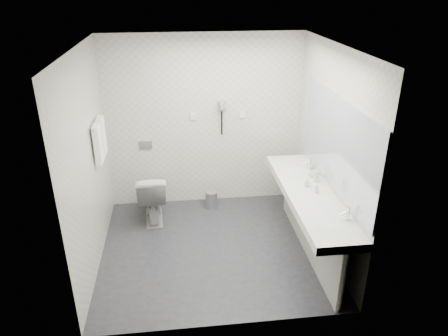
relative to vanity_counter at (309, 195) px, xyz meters
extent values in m
plane|color=#26262A|center=(-1.12, 0.20, -0.80)|extent=(2.80, 2.80, 0.00)
plane|color=silver|center=(-1.12, 0.20, 1.70)|extent=(2.80, 2.80, 0.00)
plane|color=beige|center=(-1.12, 1.50, 0.45)|extent=(2.80, 0.00, 2.80)
plane|color=beige|center=(-1.12, -1.10, 0.45)|extent=(2.80, 0.00, 2.80)
plane|color=beige|center=(-2.52, 0.20, 0.45)|extent=(0.00, 2.60, 2.60)
plane|color=beige|center=(0.27, 0.20, 0.45)|extent=(0.00, 2.60, 2.60)
cube|color=silver|center=(0.00, 0.00, 0.00)|extent=(0.55, 2.20, 0.10)
cube|color=#98978F|center=(0.02, 0.00, -0.42)|extent=(0.03, 2.15, 0.75)
cylinder|color=silver|center=(0.05, -1.04, -0.42)|extent=(0.06, 0.06, 0.75)
cylinder|color=silver|center=(0.05, 1.04, -0.42)|extent=(0.06, 0.06, 0.75)
cube|color=#B2BCC6|center=(0.26, 0.00, 0.65)|extent=(0.02, 2.20, 1.05)
ellipsoid|color=silver|center=(0.00, -0.65, 0.04)|extent=(0.40, 0.31, 0.05)
ellipsoid|color=silver|center=(0.00, 0.65, 0.04)|extent=(0.40, 0.31, 0.05)
cylinder|color=silver|center=(0.19, -0.65, 0.12)|extent=(0.04, 0.04, 0.15)
cylinder|color=silver|center=(0.19, 0.65, 0.12)|extent=(0.04, 0.04, 0.15)
imported|color=white|center=(0.01, 0.14, 0.11)|extent=(0.05, 0.05, 0.12)
imported|color=white|center=(0.07, -0.03, 0.12)|extent=(0.06, 0.06, 0.13)
cylinder|color=silver|center=(0.17, 0.25, 0.10)|extent=(0.07, 0.07, 0.10)
cylinder|color=silver|center=(0.15, 0.39, 0.11)|extent=(0.08, 0.08, 0.12)
imported|color=silver|center=(-1.91, 1.03, -0.44)|extent=(0.44, 0.73, 0.72)
cube|color=#B2B5BA|center=(-1.98, 1.49, 0.15)|extent=(0.18, 0.02, 0.12)
cylinder|color=#B2B5BA|center=(-1.06, 1.24, -0.68)|extent=(0.23, 0.23, 0.25)
cylinder|color=#B2B5BA|center=(-1.06, 1.24, -0.55)|extent=(0.18, 0.18, 0.02)
cylinder|color=silver|center=(-2.47, 0.75, 0.75)|extent=(0.02, 0.62, 0.02)
cube|color=white|center=(-2.46, 0.61, 0.53)|extent=(0.07, 0.24, 0.48)
cube|color=white|center=(-2.46, 0.89, 0.53)|extent=(0.07, 0.24, 0.48)
cube|color=gray|center=(-0.88, 1.47, 0.70)|extent=(0.10, 0.04, 0.14)
cylinder|color=gray|center=(-0.88, 1.40, 0.73)|extent=(0.08, 0.14, 0.08)
cylinder|color=black|center=(-0.88, 1.46, 0.45)|extent=(0.02, 0.02, 0.35)
cube|color=silver|center=(-1.27, 1.49, 0.55)|extent=(0.09, 0.02, 0.09)
cube|color=silver|center=(-0.57, 1.49, 0.55)|extent=(0.09, 0.02, 0.09)
camera|label=1|loc=(-1.52, -4.20, 2.36)|focal=33.49mm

